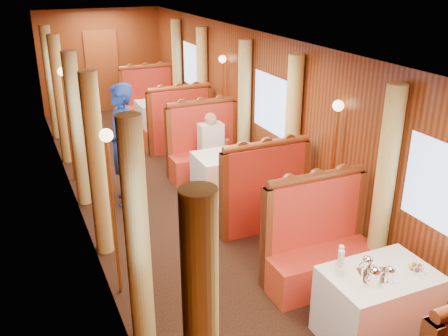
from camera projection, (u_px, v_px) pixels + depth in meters
floor at (185, 206)px, 7.70m from camera, size 3.00×12.00×0.01m
ceiling at (179, 41)px, 6.75m from camera, size 3.00×12.00×0.01m
wall_far at (102, 61)px, 12.31m from camera, size 3.00×0.01×2.50m
wall_left at (76, 143)px, 6.67m from camera, size 0.01×12.00×2.50m
wall_right at (273, 117)px, 7.79m from camera, size 0.01×12.00×2.50m
doorway_far at (103, 71)px, 12.38m from camera, size 0.80×0.04×2.00m
table_near at (377, 305)px, 4.87m from camera, size 1.05×0.72×0.75m
banquette_near_aft at (319, 251)px, 5.71m from camera, size 1.30×0.55×1.34m
table_mid at (229, 176)px, 7.84m from camera, size 1.05×0.72×0.75m
banquette_mid_fwd at (259, 199)px, 6.96m from camera, size 1.30×0.55×1.34m
banquette_mid_aft at (205, 153)px, 8.68m from camera, size 1.30×0.55×1.34m
table_far at (163, 118)px, 10.80m from camera, size 1.05×0.72×0.75m
banquette_far_fwd at (178, 129)px, 9.92m from camera, size 1.30×0.55×1.34m
banquette_far_aft at (150, 105)px, 11.64m from camera, size 1.30×0.55×1.34m
tea_tray at (378, 275)px, 4.68m from camera, size 0.41×0.36×0.01m
teapot_left at (374, 278)px, 4.52m from camera, size 0.19×0.14×0.15m
teapot_right at (390, 276)px, 4.58m from camera, size 0.19×0.17×0.13m
teapot_back at (367, 266)px, 4.71m from camera, size 0.19×0.15×0.14m
fruit_plate at (415, 268)px, 4.77m from camera, size 0.20×0.20×0.05m
cup_inboard at (341, 266)px, 4.65m from camera, size 0.08×0.08×0.26m
cup_outboard at (340, 261)px, 4.74m from camera, size 0.08×0.08×0.26m
rose_vase_mid at (227, 143)px, 7.62m from camera, size 0.06×0.06×0.36m
rose_vase_far at (160, 93)px, 10.60m from camera, size 0.06×0.06×0.36m
window_left_near at (148, 263)px, 3.63m from camera, size 0.01×1.20×0.90m
curtain_left_near_b at (138, 242)px, 4.43m from camera, size 0.22×0.22×2.35m
curtain_right_near_b at (384, 190)px, 5.47m from camera, size 0.22×0.22×2.35m
window_left_mid at (76, 129)px, 6.60m from camera, size 0.01×1.20×0.90m
curtain_left_mid_a at (97, 167)px, 6.08m from camera, size 0.22×0.22×2.35m
curtain_left_mid_b at (77, 131)px, 7.40m from camera, size 0.22×0.22×2.35m
window_right_mid at (273, 105)px, 7.70m from camera, size 0.01×1.20×0.90m
curtain_right_mid_a at (292, 138)px, 7.11m from camera, size 0.22×0.22×2.35m
curtain_right_mid_b at (244, 110)px, 8.43m from camera, size 0.22×0.22×2.35m
window_left_far at (48, 78)px, 9.56m from camera, size 0.01×1.20×0.90m
curtain_left_far_a at (61, 100)px, 9.04m from camera, size 0.22×0.22×2.35m
curtain_left_far_b at (51, 83)px, 10.36m from camera, size 0.22×0.22×2.35m
window_right_far at (193, 66)px, 10.67m from camera, size 0.01×1.20×0.90m
curtain_right_far_a at (202, 87)px, 10.07m from camera, size 0.22×0.22×2.35m
curtain_right_far_b at (177, 72)px, 11.39m from camera, size 0.22×0.22×2.35m
sconce_left_fore at (110, 181)px, 5.17m from camera, size 0.14×0.14×1.95m
sconce_right_fore at (335, 144)px, 6.21m from camera, size 0.14×0.14×1.95m
sconce_left_aft at (65, 102)px, 8.13m from camera, size 0.14×0.14×1.95m
sconce_right_aft at (222, 86)px, 9.18m from camera, size 0.14×0.14×1.95m
steward at (122, 145)px, 7.52m from camera, size 0.53×0.74×1.88m
passenger at (212, 141)px, 8.31m from camera, size 0.40×0.44×0.76m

